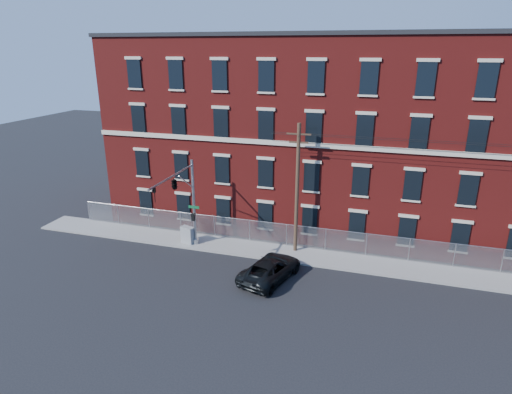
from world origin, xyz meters
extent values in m
plane|color=black|center=(0.00, 0.00, 0.00)|extent=(140.00, 140.00, 0.00)
cube|color=#999691|center=(12.00, 5.00, 0.06)|extent=(65.00, 3.00, 0.12)
cube|color=maroon|center=(12.00, 14.00, 8.00)|extent=(55.00, 14.00, 16.00)
cube|color=black|center=(12.00, 14.00, 16.15)|extent=(55.30, 14.30, 0.30)
cube|color=beige|center=(12.00, 6.92, 8.30)|extent=(55.00, 0.18, 0.35)
cube|color=black|center=(-11.83, 6.94, 2.20)|extent=(1.20, 0.10, 2.20)
cube|color=black|center=(-11.83, 6.94, 5.80)|extent=(1.20, 0.10, 2.20)
cube|color=black|center=(-11.83, 6.94, 9.60)|extent=(1.20, 0.10, 2.20)
cube|color=black|center=(-11.83, 6.94, 13.20)|extent=(1.20, 0.10, 2.20)
cube|color=black|center=(-8.17, 6.94, 2.20)|extent=(1.20, 0.10, 2.20)
cube|color=black|center=(-8.17, 6.94, 5.80)|extent=(1.20, 0.10, 2.20)
cube|color=black|center=(-8.17, 6.94, 9.60)|extent=(1.20, 0.10, 2.20)
cube|color=black|center=(-8.17, 6.94, 13.20)|extent=(1.20, 0.10, 2.20)
cube|color=black|center=(-4.50, 6.94, 2.20)|extent=(1.20, 0.10, 2.20)
cube|color=black|center=(-4.50, 6.94, 5.80)|extent=(1.20, 0.10, 2.20)
cube|color=black|center=(-4.50, 6.94, 9.60)|extent=(1.20, 0.10, 2.20)
cube|color=black|center=(-4.50, 6.94, 13.20)|extent=(1.20, 0.10, 2.20)
cube|color=black|center=(-0.83, 6.94, 2.20)|extent=(1.20, 0.10, 2.20)
cube|color=black|center=(-0.83, 6.94, 5.80)|extent=(1.20, 0.10, 2.20)
cube|color=black|center=(-0.83, 6.94, 9.60)|extent=(1.20, 0.10, 2.20)
cube|color=black|center=(-0.83, 6.94, 13.20)|extent=(1.20, 0.10, 2.20)
cube|color=black|center=(2.83, 6.94, 2.20)|extent=(1.20, 0.10, 2.20)
cube|color=black|center=(2.83, 6.94, 5.80)|extent=(1.20, 0.10, 2.20)
cube|color=black|center=(2.83, 6.94, 9.60)|extent=(1.20, 0.10, 2.20)
cube|color=black|center=(2.83, 6.94, 13.20)|extent=(1.20, 0.10, 2.20)
cube|color=black|center=(6.50, 6.94, 2.20)|extent=(1.20, 0.10, 2.20)
cube|color=black|center=(6.50, 6.94, 5.80)|extent=(1.20, 0.10, 2.20)
cube|color=black|center=(6.50, 6.94, 9.60)|extent=(1.20, 0.10, 2.20)
cube|color=black|center=(6.50, 6.94, 13.20)|extent=(1.20, 0.10, 2.20)
cube|color=black|center=(10.17, 6.94, 2.20)|extent=(1.20, 0.10, 2.20)
cube|color=black|center=(10.17, 6.94, 5.80)|extent=(1.20, 0.10, 2.20)
cube|color=black|center=(10.17, 6.94, 9.60)|extent=(1.20, 0.10, 2.20)
cube|color=black|center=(10.17, 6.94, 13.20)|extent=(1.20, 0.10, 2.20)
cube|color=black|center=(13.83, 6.94, 2.20)|extent=(1.20, 0.10, 2.20)
cube|color=black|center=(13.83, 6.94, 5.80)|extent=(1.20, 0.10, 2.20)
cube|color=black|center=(13.83, 6.94, 9.60)|extent=(1.20, 0.10, 2.20)
cube|color=black|center=(13.83, 6.94, 13.20)|extent=(1.20, 0.10, 2.20)
cube|color=#A5A8AD|center=(12.00, 6.30, 1.02)|extent=(59.00, 0.02, 1.80)
cylinder|color=#9EA0A5|center=(12.00, 6.30, 1.92)|extent=(59.00, 0.04, 0.04)
cylinder|color=#9EA0A5|center=(-17.50, 6.30, 1.02)|extent=(0.06, 0.06, 1.85)
cylinder|color=#9EA0A5|center=(-14.39, 6.30, 1.02)|extent=(0.06, 0.06, 1.85)
cylinder|color=#9EA0A5|center=(-11.29, 6.30, 1.02)|extent=(0.06, 0.06, 1.85)
cylinder|color=#9EA0A5|center=(-8.18, 6.30, 1.02)|extent=(0.06, 0.06, 1.85)
cylinder|color=#9EA0A5|center=(-5.08, 6.30, 1.02)|extent=(0.06, 0.06, 1.85)
cylinder|color=#9EA0A5|center=(-1.97, 6.30, 1.02)|extent=(0.06, 0.06, 1.85)
cylinder|color=#9EA0A5|center=(1.13, 6.30, 1.02)|extent=(0.06, 0.06, 1.85)
cylinder|color=#9EA0A5|center=(4.24, 6.30, 1.02)|extent=(0.06, 0.06, 1.85)
cylinder|color=#9EA0A5|center=(7.34, 6.30, 1.02)|extent=(0.06, 0.06, 1.85)
cylinder|color=#9EA0A5|center=(10.45, 6.30, 1.02)|extent=(0.06, 0.06, 1.85)
cylinder|color=#9EA0A5|center=(13.55, 6.30, 1.02)|extent=(0.06, 0.06, 1.85)
cylinder|color=#9EA0A5|center=(16.66, 6.30, 1.02)|extent=(0.06, 0.06, 1.85)
cylinder|color=#9EA0A5|center=(-6.00, 4.50, 3.62)|extent=(0.22, 0.22, 7.00)
cylinder|color=#9EA0A5|center=(-6.00, 4.50, 0.32)|extent=(0.50, 0.50, 0.40)
cylinder|color=#9EA0A5|center=(-6.00, 1.25, 6.72)|extent=(0.14, 6.50, 0.14)
cylinder|color=#9EA0A5|center=(-6.00, 3.30, 5.72)|extent=(0.08, 2.18, 1.56)
cube|color=#0C592D|center=(-5.95, 4.35, 3.32)|extent=(0.90, 0.03, 0.22)
cube|color=black|center=(-6.00, 4.25, 2.52)|extent=(0.25, 0.25, 0.60)
imported|color=black|center=(-6.00, -1.30, 6.17)|extent=(0.16, 0.20, 1.00)
imported|color=black|center=(-6.00, 1.50, 6.17)|extent=(0.53, 2.48, 1.00)
cylinder|color=#493424|center=(2.00, 5.60, 5.12)|extent=(0.28, 0.28, 10.00)
cube|color=#493424|center=(2.00, 5.60, 9.32)|extent=(1.80, 0.12, 0.12)
cube|color=#493424|center=(2.00, 5.60, 8.72)|extent=(1.40, 0.12, 0.12)
imported|color=black|center=(1.21, 0.96, 0.76)|extent=(3.96, 5.96, 1.52)
cube|color=gray|center=(-6.68, 4.46, 0.81)|extent=(1.21, 0.83, 1.37)
camera|label=1|loc=(7.85, -24.55, 15.14)|focal=30.16mm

